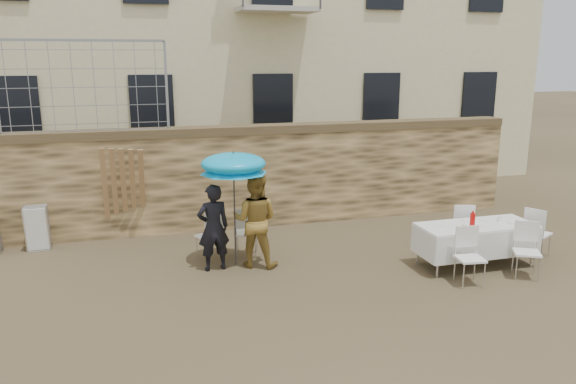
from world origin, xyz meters
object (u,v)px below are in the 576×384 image
object	(u,v)px
umbrella	(234,167)
woman_dress	(255,220)
couple_chair_left	(210,234)
soda_bottle	(472,220)
table_chair_front_right	(527,251)
table_chair_side	(537,232)
man_suit	(213,228)
banquet_table	(477,227)
chair_stack_right	(38,226)
table_chair_back	(460,227)
couple_chair_right	(247,231)
table_chair_front_left	(470,257)

from	to	relation	value
umbrella	woman_dress	bearing A→B (deg)	-15.95
couple_chair_left	soda_bottle	size ratio (longest dim) A/B	3.69
table_chair_front_right	table_chair_side	world-z (taller)	same
man_suit	couple_chair_left	xyz separation A→B (m)	(0.00, 0.55, -0.30)
man_suit	table_chair_side	size ratio (longest dim) A/B	1.62
banquet_table	woman_dress	bearing A→B (deg)	164.23
man_suit	chair_stack_right	distance (m)	3.79
banquet_table	table_chair_back	world-z (taller)	table_chair_back
woman_dress	chair_stack_right	xyz separation A→B (m)	(-3.90, 2.08, -0.39)
banquet_table	table_chair_back	size ratio (longest dim) A/B	2.19
table_chair_back	chair_stack_right	distance (m)	8.26
banquet_table	couple_chair_right	bearing A→B (deg)	157.16
man_suit	soda_bottle	xyz separation A→B (m)	(4.37, -1.23, 0.13)
couple_chair_right	banquet_table	distance (m)	4.20
table_chair_front_left	chair_stack_right	world-z (taller)	table_chair_front_left
soda_bottle	table_chair_back	distance (m)	1.11
woman_dress	umbrella	size ratio (longest dim) A/B	0.88
umbrella	couple_chair_right	distance (m)	1.44
table_chair_back	woman_dress	bearing A→B (deg)	12.43
woman_dress	table_chair_side	world-z (taller)	woman_dress
chair_stack_right	couple_chair_left	bearing A→B (deg)	-25.84
man_suit	table_chair_back	bearing A→B (deg)	170.04
table_chair_side	table_chair_back	bearing A→B (deg)	32.00
couple_chair_left	chair_stack_right	size ratio (longest dim) A/B	1.04
banquet_table	chair_stack_right	bearing A→B (deg)	157.77
couple_chair_right	soda_bottle	world-z (taller)	soda_bottle
couple_chair_left	couple_chair_right	xyz separation A→B (m)	(0.70, 0.00, 0.00)
soda_bottle	table_chair_front_left	size ratio (longest dim) A/B	0.27
umbrella	table_chair_front_right	bearing A→B (deg)	-22.45
couple_chair_left	chair_stack_right	bearing A→B (deg)	-51.08
couple_chair_left	table_chair_back	xyz separation A→B (m)	(4.77, -0.83, 0.00)
couple_chair_left	table_chair_back	distance (m)	4.84
umbrella	table_chair_front_right	size ratio (longest dim) A/B	2.01
man_suit	banquet_table	size ratio (longest dim) A/B	0.74
table_chair_front_left	umbrella	bearing A→B (deg)	158.98
man_suit	table_chair_side	xyz separation A→B (m)	(5.97, -0.98, -0.30)
woman_dress	table_chair_side	size ratio (longest dim) A/B	1.78
table_chair_back	table_chair_side	xyz separation A→B (m)	(1.20, -0.70, 0.00)
umbrella	table_chair_back	bearing A→B (deg)	-4.95
couple_chair_right	soda_bottle	distance (m)	4.10
woman_dress	umbrella	bearing A→B (deg)	9.84
man_suit	umbrella	xyz separation A→B (m)	(0.40, 0.10, 1.04)
table_chair_back	man_suit	bearing A→B (deg)	13.05
woman_dress	man_suit	bearing A→B (deg)	25.78
table_chair_front_right	table_chair_back	world-z (taller)	same
couple_chair_left	table_chair_side	xyz separation A→B (m)	(5.97, -1.53, 0.00)
couple_chair_left	table_chair_front_right	xyz separation A→B (m)	(5.07, -2.38, 0.00)
woman_dress	table_chair_back	bearing A→B (deg)	-158.18
woman_dress	table_chair_front_right	world-z (taller)	woman_dress
couple_chair_left	table_chair_front_right	size ratio (longest dim) A/B	1.00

